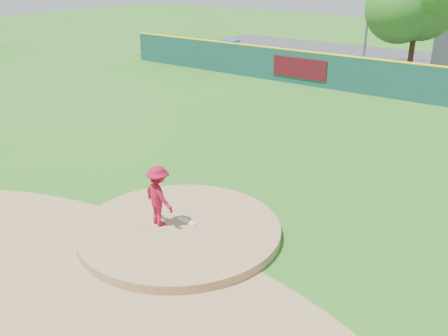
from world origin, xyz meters
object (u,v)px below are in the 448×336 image
Objects in this scene: pitcher at (159,196)px; playground_slide at (231,50)px; deciduous_tree at (418,2)px; van at (401,73)px.

playground_slide is (-14.18, 22.52, -0.35)m from pitcher.
playground_slide is 13.53m from deciduous_tree.
van is 13.14m from playground_slide.
pitcher is 0.23× the size of deciduous_tree.
pitcher is 0.38× the size of van.
deciduous_tree reaches higher than playground_slide.
deciduous_tree is (-0.44, 2.96, 3.91)m from van.
deciduous_tree is at bearing -7.97° from van.
pitcher reaches higher than van.
van is 1.70× the size of playground_slide.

